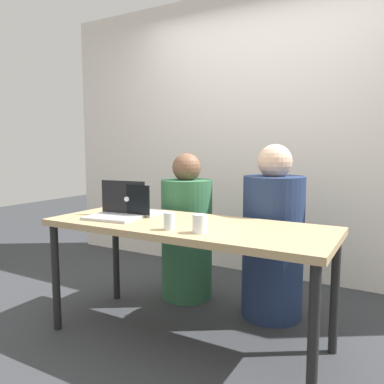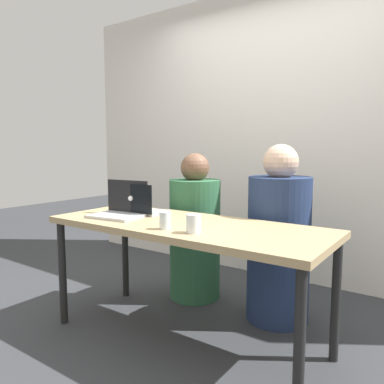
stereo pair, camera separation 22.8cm
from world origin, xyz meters
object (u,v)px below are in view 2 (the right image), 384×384
person_on_right (279,243)px  water_glass_center (165,222)px  water_glass_right (194,225)px  laptop_back_left (139,207)px  person_on_left (195,234)px  laptop_front_left (120,209)px

person_on_right → water_glass_center: (-0.34, -0.81, 0.24)m
person_on_right → water_glass_right: 0.85m
person_on_right → water_glass_center: 0.91m
laptop_back_left → water_glass_right: 0.71m
person_on_right → water_glass_right: person_on_right is taller
person_on_left → laptop_back_left: size_ratio=3.27×
water_glass_right → person_on_right: bearing=79.1°
person_on_left → water_glass_right: bearing=112.2°
person_on_left → water_glass_center: 0.93m
person_on_right → laptop_front_left: (-0.83, -0.67, 0.25)m
laptop_back_left → water_glass_right: bearing=154.1°
person_on_left → laptop_front_left: 0.74m
laptop_front_left → water_glass_center: (0.49, -0.14, -0.01)m
person_on_right → laptop_front_left: bearing=36.0°
person_on_left → water_glass_right: person_on_left is taller
water_glass_right → water_glass_center: size_ratio=1.04×
person_on_left → water_glass_right: (0.54, -0.80, 0.27)m
laptop_back_left → laptop_front_left: size_ratio=0.99×
person_on_right → water_glass_center: person_on_right is taller
person_on_left → laptop_back_left: 0.60m
water_glass_right → water_glass_center: bearing=-175.8°
person_on_right → water_glass_right: bearing=75.9°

